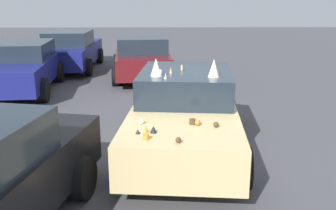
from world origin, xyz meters
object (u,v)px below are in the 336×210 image
parked_sedan_near_left (71,50)px  parked_sedan_row_back_center (21,67)px  art_car_decorated (185,112)px  parked_sedan_near_right (142,57)px

parked_sedan_near_left → parked_sedan_row_back_center: (-3.63, 0.71, -0.00)m
art_car_decorated → parked_sedan_near_right: 6.90m
art_car_decorated → parked_sedan_near_left: (8.37, 3.96, 0.02)m
parked_sedan_row_back_center → parked_sedan_near_right: bearing=115.3°
parked_sedan_near_right → parked_sedan_near_left: bearing=56.0°
parked_sedan_near_left → art_car_decorated: bearing=-154.9°
parked_sedan_near_left → parked_sedan_row_back_center: parked_sedan_near_left is taller
art_car_decorated → parked_sedan_row_back_center: size_ratio=1.04×
art_car_decorated → parked_sedan_row_back_center: (4.75, 4.66, 0.02)m
parked_sedan_near_right → art_car_decorated: bearing=-175.9°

